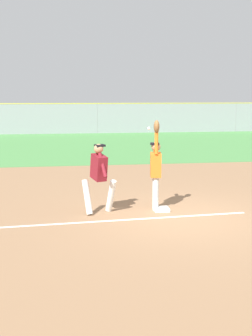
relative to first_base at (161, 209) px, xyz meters
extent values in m
plane|color=#936D4C|center=(0.29, -0.64, -0.04)|extent=(74.78, 74.78, 0.00)
cube|color=#4C8C47|center=(0.29, 15.04, -0.04)|extent=(43.27, 15.18, 0.01)
cube|color=white|center=(0.00, 0.00, 0.00)|extent=(0.40, 0.40, 0.08)
cylinder|color=silver|center=(-0.10, 0.27, 0.39)|extent=(0.17, 0.17, 0.85)
cylinder|color=silver|center=(-0.14, 0.07, 0.39)|extent=(0.17, 0.17, 0.85)
cube|color=orange|center=(-0.12, 0.17, 1.11)|extent=(0.33, 0.48, 0.60)
sphere|color=tan|center=(-0.12, 0.17, 1.56)|extent=(0.26, 0.26, 0.23)
cube|color=black|center=(-0.15, 0.18, 1.64)|extent=(0.25, 0.23, 0.05)
cylinder|color=orange|center=(-0.16, -0.04, 1.72)|extent=(0.10, 0.10, 0.62)
cylinder|color=orange|center=(-0.08, 0.39, 1.41)|extent=(0.19, 0.63, 0.09)
ellipsoid|color=brown|center=(-0.16, -0.04, 2.08)|extent=(0.18, 0.30, 0.32)
cylinder|color=white|center=(-1.28, 0.00, 0.38)|extent=(0.29, 0.46, 0.85)
cylinder|color=white|center=(-1.86, -0.03, 0.38)|extent=(0.29, 0.46, 0.85)
cube|color=maroon|center=(-1.57, -0.02, 1.11)|extent=(0.42, 0.58, 0.66)
sphere|color=tan|center=(-1.57, -0.02, 1.56)|extent=(0.29, 0.29, 0.23)
cube|color=black|center=(-1.54, -0.01, 1.64)|extent=(0.27, 0.26, 0.05)
cylinder|color=maroon|center=(-1.64, 0.19, 1.19)|extent=(0.22, 0.41, 0.58)
cylinder|color=maroon|center=(-1.50, -0.22, 1.19)|extent=(0.22, 0.41, 0.58)
sphere|color=white|center=(-0.35, -0.03, 2.04)|extent=(0.07, 0.07, 0.07)
cube|color=#93999E|center=(0.29, 22.63, 1.05)|extent=(43.27, 0.06, 2.18)
cylinder|color=yellow|center=(0.29, 22.63, 2.17)|extent=(43.27, 0.06, 0.06)
cylinder|color=gray|center=(0.29, 22.63, 1.05)|extent=(0.08, 0.08, 2.18)
cylinder|color=gray|center=(11.11, 22.63, 1.05)|extent=(0.08, 0.08, 2.18)
cube|color=#B21E1E|center=(-6.45, 26.91, 0.53)|extent=(4.53, 2.23, 0.55)
cube|color=#2D333D|center=(-6.45, 26.91, 1.01)|extent=(2.33, 1.91, 0.40)
cylinder|color=black|center=(-5.08, 27.97, 0.26)|extent=(0.62, 0.27, 0.60)
cylinder|color=black|center=(-4.93, 26.08, 0.26)|extent=(0.62, 0.27, 0.60)
cube|color=#1E6B33|center=(-0.77, 26.27, 0.53)|extent=(4.49, 2.13, 0.55)
cube|color=#2D333D|center=(-0.77, 26.27, 1.01)|extent=(2.29, 1.86, 0.40)
cylinder|color=black|center=(0.63, 27.30, 0.26)|extent=(0.61, 0.25, 0.60)
cylinder|color=black|center=(0.73, 25.40, 0.26)|extent=(0.61, 0.25, 0.60)
cylinder|color=black|center=(-2.26, 27.15, 0.26)|extent=(0.61, 0.25, 0.60)
cylinder|color=black|center=(-2.16, 25.25, 0.26)|extent=(0.61, 0.25, 0.60)
cube|color=#B7B7BC|center=(3.99, 26.89, 0.53)|extent=(4.43, 1.98, 0.55)
cube|color=#2D333D|center=(3.99, 26.89, 1.01)|extent=(2.23, 1.79, 0.40)
cylinder|color=black|center=(5.46, 27.81, 0.26)|extent=(0.60, 0.23, 0.60)
cylinder|color=black|center=(5.42, 25.91, 0.26)|extent=(0.60, 0.23, 0.60)
cylinder|color=black|center=(2.56, 27.86, 0.26)|extent=(0.60, 0.23, 0.60)
cylinder|color=black|center=(2.52, 25.96, 0.26)|extent=(0.60, 0.23, 0.60)
cube|color=black|center=(10.06, 27.06, 0.53)|extent=(4.47, 2.06, 0.55)
cube|color=#2D333D|center=(10.06, 27.06, 1.01)|extent=(2.26, 1.83, 0.40)
cylinder|color=black|center=(11.54, 27.95, 0.26)|extent=(0.61, 0.24, 0.60)
cylinder|color=black|center=(11.47, 26.05, 0.26)|extent=(0.61, 0.24, 0.60)
cylinder|color=black|center=(8.65, 28.06, 0.26)|extent=(0.61, 0.24, 0.60)
cylinder|color=black|center=(8.58, 26.16, 0.26)|extent=(0.61, 0.24, 0.60)
camera|label=1|loc=(-2.49, -10.65, 2.86)|focal=47.68mm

